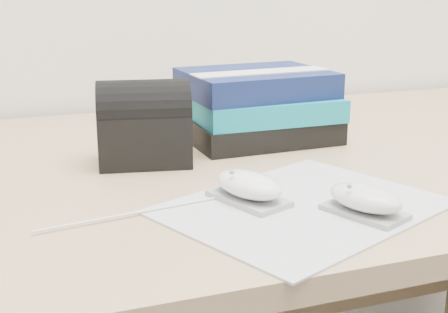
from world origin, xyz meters
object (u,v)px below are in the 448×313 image
object	(u,v)px
book_stack	(258,106)
mouse_rear	(249,187)
desk	(226,276)
mouse_front	(365,200)
pouch	(144,123)

from	to	relation	value
book_stack	mouse_rear	bearing A→B (deg)	-114.88
mouse_rear	desk	bearing A→B (deg)	75.62
mouse_front	mouse_rear	bearing A→B (deg)	141.63
mouse_front	pouch	world-z (taller)	pouch
mouse_front	desk	bearing A→B (deg)	97.06
desk	mouse_front	bearing A→B (deg)	-82.94
desk	mouse_rear	xyz separation A→B (m)	(-0.07, -0.26, 0.26)
desk	pouch	bearing A→B (deg)	-161.79
desk	pouch	distance (m)	0.33
mouse_front	book_stack	distance (m)	0.38
book_stack	pouch	world-z (taller)	pouch
pouch	desk	bearing A→B (deg)	18.21
pouch	mouse_rear	bearing A→B (deg)	-69.27
mouse_front	book_stack	size ratio (longest dim) A/B	0.44
mouse_rear	mouse_front	bearing A→B (deg)	-38.37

